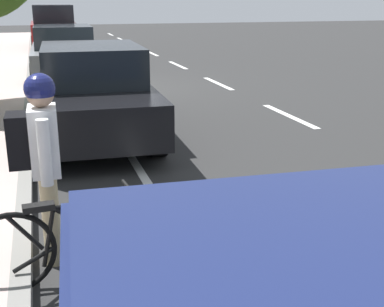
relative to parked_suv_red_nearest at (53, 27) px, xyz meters
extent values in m
plane|color=#292929|center=(-0.85, 10.92, -1.03)|extent=(70.17, 70.17, 0.00)
cube|color=gray|center=(1.06, 10.92, -0.95)|extent=(0.16, 43.86, 0.16)
cube|color=white|center=(-3.92, -9.91, -1.02)|extent=(0.14, 2.20, 0.01)
cube|color=white|center=(-3.92, -5.71, -1.02)|extent=(0.14, 2.20, 0.01)
cube|color=white|center=(-3.92, -1.51, -1.02)|extent=(0.14, 2.20, 0.01)
cube|color=white|center=(-3.92, 2.69, -1.02)|extent=(0.14, 2.20, 0.01)
cube|color=white|center=(-3.92, 6.89, -1.02)|extent=(0.14, 2.20, 0.01)
cube|color=white|center=(-3.92, 11.09, -1.02)|extent=(0.14, 2.20, 0.01)
cube|color=white|center=(-3.92, 15.29, -1.02)|extent=(0.14, 2.20, 0.01)
cube|color=white|center=(-0.41, 10.92, -1.02)|extent=(0.12, 43.86, 0.01)
cube|color=maroon|center=(0.00, 0.00, -0.25)|extent=(1.93, 4.71, 0.90)
cube|color=black|center=(0.00, 0.00, 0.58)|extent=(1.69, 3.11, 0.76)
cylinder|color=black|center=(0.88, 1.45, -0.65)|extent=(0.23, 0.76, 0.76)
cylinder|color=black|center=(-0.86, 1.46, -0.65)|extent=(0.23, 0.76, 0.76)
cylinder|color=black|center=(0.86, -1.46, -0.65)|extent=(0.23, 0.76, 0.76)
cylinder|color=black|center=(-0.88, -1.45, -0.65)|extent=(0.23, 0.76, 0.76)
cube|color=slate|center=(0.06, 9.13, -0.43)|extent=(1.86, 4.44, 0.64)
cube|color=black|center=(0.06, 9.13, 0.19)|extent=(1.60, 2.13, 0.60)
cylinder|color=black|center=(0.90, 10.47, -0.70)|extent=(0.23, 0.66, 0.66)
cylinder|color=black|center=(-0.72, 10.51, -0.70)|extent=(0.23, 0.66, 0.66)
cylinder|color=black|center=(0.84, 7.75, -0.70)|extent=(0.23, 0.66, 0.66)
cylinder|color=black|center=(-0.78, 7.78, -0.70)|extent=(0.23, 0.66, 0.66)
cube|color=black|center=(-0.05, 15.73, -0.43)|extent=(1.92, 4.46, 0.64)
cube|color=black|center=(-0.05, 15.73, 0.19)|extent=(1.63, 2.16, 0.60)
cylinder|color=black|center=(0.81, 17.06, -0.70)|extent=(0.24, 0.67, 0.66)
cylinder|color=black|center=(-0.81, 17.12, -0.70)|extent=(0.24, 0.67, 0.66)
cylinder|color=black|center=(0.71, 14.33, -0.70)|extent=(0.24, 0.67, 0.66)
cylinder|color=black|center=(-0.91, 14.39, -0.70)|extent=(0.24, 0.67, 0.66)
torus|color=black|center=(0.07, 20.26, -0.68)|extent=(0.69, 0.11, 0.69)
torus|color=black|center=(1.10, 20.36, -0.68)|extent=(0.69, 0.11, 0.69)
cylinder|color=black|center=(0.46, 20.30, -0.59)|extent=(0.65, 0.10, 0.51)
cylinder|color=black|center=(0.82, 20.34, -0.60)|extent=(0.14, 0.05, 0.48)
cylinder|color=black|center=(0.51, 20.31, -0.36)|extent=(0.73, 0.11, 0.05)
cylinder|color=black|center=(0.94, 20.35, -0.76)|extent=(0.35, 0.07, 0.19)
cylinder|color=black|center=(0.99, 20.35, -0.52)|extent=(0.27, 0.06, 0.33)
cylinder|color=black|center=(0.11, 20.27, -0.51)|extent=(0.12, 0.05, 0.34)
cube|color=black|center=(0.87, 20.34, -0.33)|extent=(0.25, 0.12, 0.05)
cylinder|color=black|center=(0.15, 20.27, -0.29)|extent=(0.07, 0.46, 0.03)
cylinder|color=#C6B284|center=(0.79, 19.96, -0.62)|extent=(0.15, 0.15, 0.81)
cylinder|color=#C6B284|center=(0.78, 19.76, -0.62)|extent=(0.15, 0.15, 0.81)
cube|color=white|center=(0.79, 19.86, 0.07)|extent=(0.24, 0.38, 0.57)
cylinder|color=white|center=(0.79, 20.12, 0.04)|extent=(0.10, 0.10, 0.54)
cylinder|color=white|center=(0.78, 19.60, 0.04)|extent=(0.10, 0.10, 0.54)
sphere|color=tan|center=(0.79, 19.86, 0.47)|extent=(0.23, 0.23, 0.23)
sphere|color=navy|center=(0.79, 19.86, 0.51)|extent=(0.25, 0.25, 0.25)
cube|color=black|center=(0.99, 19.86, 0.09)|extent=(0.19, 0.30, 0.44)
camera|label=1|loc=(0.78, 24.09, 1.20)|focal=47.01mm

